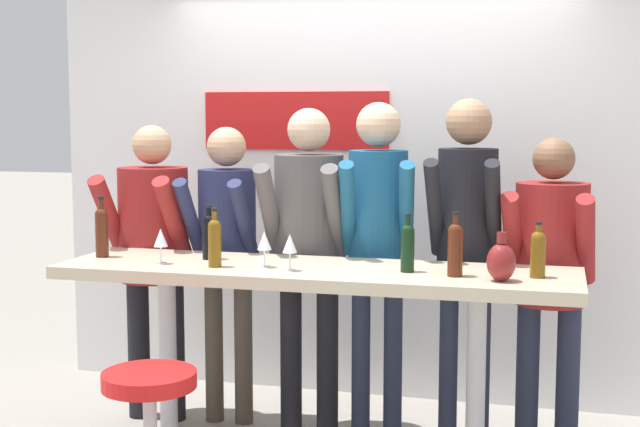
{
  "coord_description": "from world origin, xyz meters",
  "views": [
    {
      "loc": [
        1.13,
        -4.1,
        1.77
      ],
      "look_at": [
        0.0,
        0.1,
        1.28
      ],
      "focal_mm": 50.0,
      "sensor_mm": 36.0,
      "label": 1
    }
  ],
  "objects_px": {
    "wine_bottle_3": "(408,245)",
    "wine_glass_0": "(161,239)",
    "bar_stool": "(150,421)",
    "person_left": "(227,240)",
    "wine_bottle_4": "(102,230)",
    "wine_bottle_5": "(209,234)",
    "person_center": "(378,228)",
    "person_far_left": "(153,240)",
    "person_center_right": "(467,228)",
    "person_center_left": "(309,233)",
    "wine_glass_2": "(290,245)",
    "decorative_vase": "(501,261)",
    "tasting_table": "(315,296)",
    "wine_bottle_2": "(455,247)",
    "person_right": "(551,261)",
    "wine_glass_1": "(264,242)",
    "wine_bottle_1": "(215,240)",
    "wine_bottle_0": "(538,252)"
  },
  "relations": [
    {
      "from": "wine_bottle_3",
      "to": "wine_glass_0",
      "type": "distance_m",
      "value": 1.22
    },
    {
      "from": "bar_stool",
      "to": "person_left",
      "type": "relative_size",
      "value": 0.39
    },
    {
      "from": "wine_bottle_4",
      "to": "wine_bottle_5",
      "type": "height_order",
      "value": "wine_bottle_4"
    },
    {
      "from": "bar_stool",
      "to": "person_center",
      "type": "height_order",
      "value": "person_center"
    },
    {
      "from": "person_far_left",
      "to": "person_center_right",
      "type": "height_order",
      "value": "person_center_right"
    },
    {
      "from": "wine_bottle_3",
      "to": "person_left",
      "type": "bearing_deg",
      "value": 152.47
    },
    {
      "from": "person_center_left",
      "to": "wine_glass_2",
      "type": "distance_m",
      "value": 0.7
    },
    {
      "from": "bar_stool",
      "to": "decorative_vase",
      "type": "relative_size",
      "value": 3.0
    },
    {
      "from": "person_center",
      "to": "wine_glass_0",
      "type": "xyz_separation_m",
      "value": [
        -0.96,
        -0.66,
        -0.0
      ]
    },
    {
      "from": "wine_glass_2",
      "to": "decorative_vase",
      "type": "bearing_deg",
      "value": -0.4
    },
    {
      "from": "tasting_table",
      "to": "wine_glass_0",
      "type": "bearing_deg",
      "value": -171.42
    },
    {
      "from": "person_left",
      "to": "tasting_table",
      "type": "bearing_deg",
      "value": -41.47
    },
    {
      "from": "person_far_left",
      "to": "wine_bottle_3",
      "type": "height_order",
      "value": "person_far_left"
    },
    {
      "from": "tasting_table",
      "to": "wine_bottle_2",
      "type": "distance_m",
      "value": 0.74
    },
    {
      "from": "person_far_left",
      "to": "wine_bottle_3",
      "type": "distance_m",
      "value": 1.65
    },
    {
      "from": "person_right",
      "to": "wine_bottle_4",
      "type": "distance_m",
      "value": 2.33
    },
    {
      "from": "person_far_left",
      "to": "wine_bottle_3",
      "type": "bearing_deg",
      "value": -20.16
    },
    {
      "from": "wine_bottle_3",
      "to": "wine_glass_1",
      "type": "distance_m",
      "value": 0.69
    },
    {
      "from": "person_far_left",
      "to": "wine_bottle_5",
      "type": "bearing_deg",
      "value": -40.99
    },
    {
      "from": "wine_bottle_1",
      "to": "person_center_right",
      "type": "bearing_deg",
      "value": 31.11
    },
    {
      "from": "person_left",
      "to": "wine_bottle_3",
      "type": "relative_size",
      "value": 6.18
    },
    {
      "from": "bar_stool",
      "to": "wine_glass_1",
      "type": "distance_m",
      "value": 0.99
    },
    {
      "from": "bar_stool",
      "to": "wine_bottle_4",
      "type": "distance_m",
      "value": 1.16
    },
    {
      "from": "person_far_left",
      "to": "decorative_vase",
      "type": "relative_size",
      "value": 7.76
    },
    {
      "from": "wine_bottle_4",
      "to": "person_center",
      "type": "bearing_deg",
      "value": 22.03
    },
    {
      "from": "person_center_left",
      "to": "wine_bottle_4",
      "type": "bearing_deg",
      "value": -153.97
    },
    {
      "from": "person_far_left",
      "to": "wine_glass_0",
      "type": "distance_m",
      "value": 0.73
    },
    {
      "from": "wine_bottle_0",
      "to": "wine_bottle_5",
      "type": "xyz_separation_m",
      "value": [
        -1.63,
        0.09,
        0.01
      ]
    },
    {
      "from": "person_center",
      "to": "wine_glass_1",
      "type": "xyz_separation_m",
      "value": [
        -0.43,
        -0.63,
        -0.0
      ]
    },
    {
      "from": "person_far_left",
      "to": "wine_glass_1",
      "type": "xyz_separation_m",
      "value": [
        0.87,
        -0.59,
        0.11
      ]
    },
    {
      "from": "tasting_table",
      "to": "person_left",
      "type": "distance_m",
      "value": 0.9
    },
    {
      "from": "person_center_right",
      "to": "wine_glass_0",
      "type": "relative_size",
      "value": 10.46
    },
    {
      "from": "wine_glass_1",
      "to": "wine_bottle_1",
      "type": "bearing_deg",
      "value": -167.96
    },
    {
      "from": "person_left",
      "to": "person_center_right",
      "type": "xyz_separation_m",
      "value": [
        1.34,
        -0.01,
        0.11
      ]
    },
    {
      "from": "tasting_table",
      "to": "decorative_vase",
      "type": "relative_size",
      "value": 11.48
    },
    {
      "from": "person_left",
      "to": "person_right",
      "type": "height_order",
      "value": "person_left"
    },
    {
      "from": "person_left",
      "to": "wine_bottle_1",
      "type": "bearing_deg",
      "value": -74.78
    },
    {
      "from": "wine_bottle_0",
      "to": "wine_bottle_1",
      "type": "relative_size",
      "value": 0.89
    },
    {
      "from": "wine_bottle_4",
      "to": "person_far_left",
      "type": "bearing_deg",
      "value": 85.39
    },
    {
      "from": "person_left",
      "to": "person_far_left",
      "type": "bearing_deg",
      "value": -174.76
    },
    {
      "from": "person_right",
      "to": "tasting_table",
      "type": "bearing_deg",
      "value": -147.48
    },
    {
      "from": "wine_bottle_5",
      "to": "wine_glass_1",
      "type": "xyz_separation_m",
      "value": [
        0.35,
        -0.16,
        -0.0
      ]
    },
    {
      "from": "wine_bottle_1",
      "to": "wine_glass_0",
      "type": "xyz_separation_m",
      "value": [
        -0.29,
        0.01,
        -0.01
      ]
    },
    {
      "from": "wine_bottle_3",
      "to": "wine_glass_0",
      "type": "height_order",
      "value": "wine_bottle_3"
    },
    {
      "from": "wine_bottle_2",
      "to": "wine_bottle_3",
      "type": "height_order",
      "value": "wine_bottle_2"
    },
    {
      "from": "wine_glass_2",
      "to": "wine_bottle_3",
      "type": "bearing_deg",
      "value": 12.18
    },
    {
      "from": "bar_stool",
      "to": "wine_bottle_0",
      "type": "distance_m",
      "value": 1.88
    },
    {
      "from": "wine_glass_0",
      "to": "decorative_vase",
      "type": "distance_m",
      "value": 1.65
    },
    {
      "from": "wine_bottle_3",
      "to": "decorative_vase",
      "type": "bearing_deg",
      "value": -15.71
    },
    {
      "from": "bar_stool",
      "to": "wine_bottle_1",
      "type": "xyz_separation_m",
      "value": [
        0.09,
        0.55,
        0.72
      ]
    }
  ]
}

